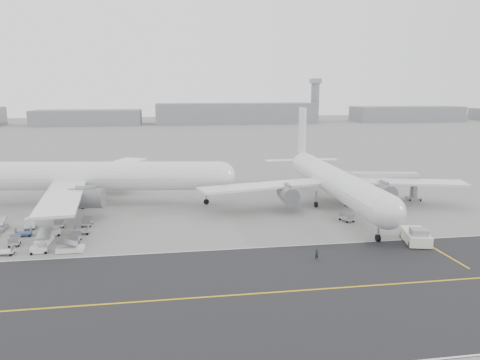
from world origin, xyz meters
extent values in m
plane|color=gray|center=(0.00, 0.00, 0.00)|extent=(700.00, 700.00, 0.00)
cube|color=#262628|center=(5.00, -18.00, 0.01)|extent=(220.00, 32.00, 0.02)
cube|color=gold|center=(5.00, -18.00, 0.03)|extent=(220.00, 0.30, 0.01)
cube|color=silver|center=(5.00, -2.20, 0.03)|extent=(220.00, 0.25, 0.01)
cube|color=gold|center=(30.00, 5.00, 0.02)|extent=(0.30, 40.00, 0.01)
cylinder|color=gray|center=(100.00, 265.00, 14.00)|extent=(6.00, 6.00, 28.00)
cube|color=#9D9EA3|center=(100.00, 265.00, 29.50)|extent=(7.00, 7.00, 3.50)
cylinder|color=white|center=(-23.71, 29.59, 6.04)|extent=(51.75, 13.51, 5.90)
sphere|color=white|center=(1.73, 25.75, 6.04)|extent=(5.78, 5.78, 5.78)
cube|color=white|center=(-27.26, 14.43, 5.31)|extent=(8.91, 28.70, 0.45)
cube|color=white|center=(-22.63, 45.13, 5.31)|extent=(16.63, 28.48, 0.45)
cylinder|color=slate|center=(-24.06, 18.86, 3.83)|extent=(6.75, 4.55, 3.66)
cylinder|color=slate|center=(-20.87, 39.95, 3.83)|extent=(6.75, 4.55, 3.66)
cylinder|color=black|center=(-1.37, 26.22, 0.56)|extent=(1.18, 0.66, 1.11)
cylinder|color=black|center=(-26.09, 26.38, 0.56)|extent=(1.18, 0.66, 1.11)
cylinder|color=black|center=(-25.04, 33.37, 0.56)|extent=(1.18, 0.66, 1.11)
cylinder|color=gray|center=(-1.37, 26.22, 2.10)|extent=(0.36, 0.36, 3.10)
cylinder|color=white|center=(23.51, 18.34, 5.52)|extent=(6.52, 47.14, 5.39)
sphere|color=white|center=(22.95, -5.16, 5.52)|extent=(5.28, 5.28, 5.28)
cone|color=white|center=(24.10, 42.99, 5.93)|extent=(5.07, 9.29, 4.85)
cube|color=white|center=(24.12, 43.56, 13.38)|extent=(0.62, 5.17, 11.47)
cube|color=white|center=(19.40, 43.96, 6.06)|extent=(8.66, 2.79, 0.25)
cube|color=white|center=(28.85, 43.74, 6.06)|extent=(8.66, 2.79, 0.25)
cube|color=white|center=(9.35, 19.83, 4.85)|extent=(26.43, 11.24, 0.45)
cube|color=white|center=(37.73, 19.15, 4.85)|extent=(26.40, 12.37, 0.45)
cylinder|color=slate|center=(13.74, 17.43, 3.50)|extent=(3.48, 5.81, 3.34)
cylinder|color=slate|center=(33.23, 16.96, 3.50)|extent=(3.48, 5.81, 3.34)
cylinder|color=black|center=(23.02, -2.30, 0.58)|extent=(0.53, 1.18, 1.17)
cylinder|color=black|center=(20.32, 20.14, 0.58)|extent=(0.53, 1.18, 1.17)
cylinder|color=black|center=(26.79, 19.98, 0.58)|extent=(0.53, 1.18, 1.17)
cylinder|color=gray|center=(23.02, -2.30, 2.00)|extent=(0.36, 0.36, 2.83)
cube|color=white|center=(28.62, -3.58, 0.95)|extent=(5.03, 7.56, 1.57)
cube|color=#9D9EA3|center=(28.21, -5.09, 2.12)|extent=(2.95, 2.80, 1.01)
cylinder|color=gray|center=(29.71, 0.52, 0.56)|extent=(0.92, 2.85, 0.18)
cylinder|color=black|center=(26.52, -5.80, 0.50)|extent=(0.69, 1.09, 1.01)
cylinder|color=black|center=(29.33, -6.55, 0.50)|extent=(0.69, 1.09, 1.01)
cylinder|color=black|center=(27.91, -0.61, 0.50)|extent=(0.69, 1.09, 1.01)
cylinder|color=black|center=(30.71, -1.37, 0.50)|extent=(0.69, 1.09, 1.01)
cylinder|color=gray|center=(42.99, 22.72, 2.04)|extent=(1.63, 1.63, 4.07)
cube|color=#9D9EA3|center=(42.99, 22.72, 0.36)|extent=(3.11, 3.11, 0.71)
cube|color=silver|center=(36.00, 24.09, 4.68)|extent=(15.53, 5.73, 2.65)
cube|color=#9D9EA3|center=(28.80, 25.50, 4.68)|extent=(1.82, 3.43, 3.05)
cylinder|color=black|center=(44.30, 23.60, 0.31)|extent=(0.42, 0.66, 0.61)
imported|color=black|center=(10.99, -8.43, 0.79)|extent=(0.64, 0.49, 1.58)
camera|label=1|loc=(-9.55, -68.07, 23.45)|focal=35.00mm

